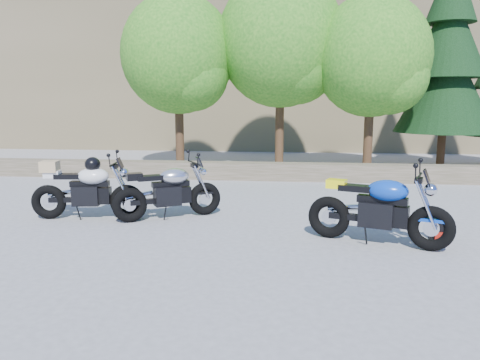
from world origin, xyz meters
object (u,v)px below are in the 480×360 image
object	(u,v)px
backpack	(439,230)
blue_bike	(379,210)
silver_bike	(169,192)
white_bike	(87,189)

from	to	relation	value
backpack	blue_bike	bearing A→B (deg)	-166.03
silver_bike	blue_bike	distance (m)	4.00
white_bike	backpack	xyz separation A→B (m)	(6.44, -0.73, -0.43)
white_bike	backpack	distance (m)	6.50
silver_bike	backpack	distance (m)	4.95
silver_bike	blue_bike	world-z (taller)	blue_bike
silver_bike	blue_bike	bearing A→B (deg)	-48.08
silver_bike	white_bike	size ratio (longest dim) A/B	0.89
silver_bike	backpack	world-z (taller)	silver_bike
blue_bike	backpack	bearing A→B (deg)	37.87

